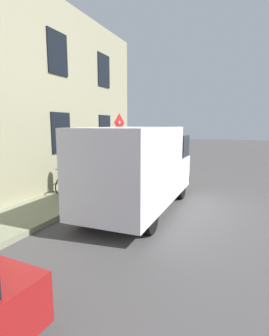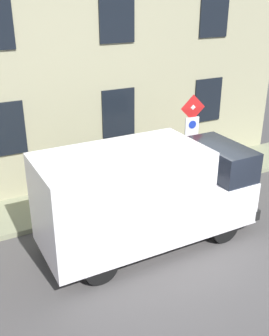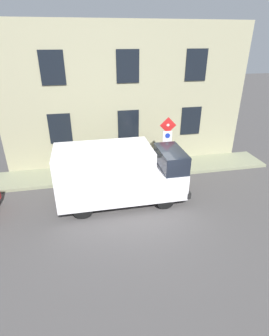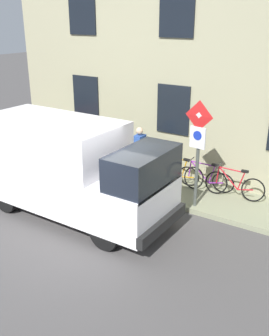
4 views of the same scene
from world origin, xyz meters
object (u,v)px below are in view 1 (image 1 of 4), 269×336
(delivery_van, at_px, (139,167))
(bicycle_red, at_px, (103,170))
(bicycle_black, at_px, (69,181))
(litter_bin, at_px, (78,187))
(bicycle_purple, at_px, (94,173))
(pedestrian, at_px, (75,168))
(sign_post_stacked, at_px, (119,139))
(bicycle_orange, at_px, (82,177))

(delivery_van, xyz_separation_m, bicycle_red, (3.04, -3.34, -0.82))
(bicycle_black, bearing_deg, litter_bin, 44.93)
(bicycle_red, distance_m, bicycle_black, 2.62)
(bicycle_red, distance_m, bicycle_purple, 0.87)
(pedestrian, bearing_deg, litter_bin, -143.73)
(bicycle_red, height_order, pedestrian, pedestrian)
(sign_post_stacked, distance_m, pedestrian, 2.47)
(bicycle_red, height_order, bicycle_orange, same)
(delivery_van, xyz_separation_m, pedestrian, (2.59, -0.46, -0.26))
(sign_post_stacked, relative_size, bicycle_red, 1.61)
(pedestrian, bearing_deg, bicycle_orange, 19.57)
(delivery_van, bearing_deg, bicycle_orange, 62.30)
(bicycle_purple, bearing_deg, sign_post_stacked, 94.88)
(litter_bin, bearing_deg, bicycle_purple, -69.61)
(pedestrian, bearing_deg, bicycle_red, 6.57)
(bicycle_orange, bearing_deg, bicycle_red, -173.49)
(bicycle_orange, xyz_separation_m, litter_bin, (-1.00, 1.80, 0.08))
(bicycle_purple, distance_m, litter_bin, 2.86)
(bicycle_red, bearing_deg, sign_post_stacked, 54.73)
(sign_post_stacked, relative_size, bicycle_purple, 1.61)
(bicycle_red, xyz_separation_m, litter_bin, (-0.99, 3.55, 0.08))
(sign_post_stacked, xyz_separation_m, bicycle_orange, (1.13, 1.05, -1.49))
(sign_post_stacked, distance_m, bicycle_black, 2.69)
(bicycle_orange, relative_size, bicycle_black, 1.00)
(delivery_van, height_order, bicycle_red, delivery_van)
(bicycle_orange, xyz_separation_m, bicycle_black, (-0.00, 0.87, 0.00))
(delivery_van, xyz_separation_m, bicycle_orange, (3.05, -1.60, -0.82))
(bicycle_orange, bearing_deg, delivery_van, 68.82)
(bicycle_purple, bearing_deg, bicycle_orange, -4.33)
(bicycle_red, distance_m, pedestrian, 2.97)
(bicycle_purple, height_order, bicycle_black, same)
(litter_bin, bearing_deg, bicycle_black, -43.12)
(bicycle_orange, bearing_deg, bicycle_purple, -173.54)
(bicycle_orange, bearing_deg, bicycle_black, 6.62)
(bicycle_orange, height_order, pedestrian, pedestrian)
(bicycle_purple, bearing_deg, litter_bin, 16.15)
(pedestrian, bearing_deg, bicycle_purple, 10.39)
(bicycle_purple, xyz_separation_m, litter_bin, (-0.99, 2.68, 0.08))
(delivery_van, xyz_separation_m, litter_bin, (2.05, 0.20, -0.74))
(pedestrian, bearing_deg, bicycle_black, 57.56)
(delivery_van, relative_size, bicycle_orange, 3.10)
(delivery_van, bearing_deg, pedestrian, 79.84)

